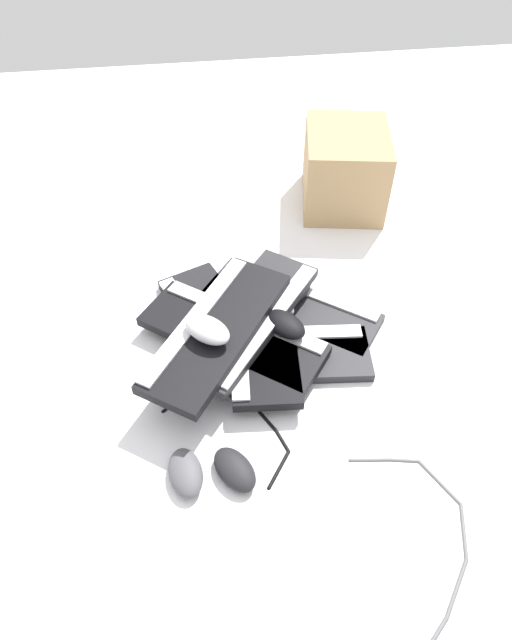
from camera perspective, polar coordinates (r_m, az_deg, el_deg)
ground_plane at (r=1.36m, az=-1.27°, el=-2.61°), size 3.20×3.20×0.00m
keyboard_0 at (r=1.38m, az=-3.51°, el=-0.89°), size 0.30×0.46×0.03m
keyboard_1 at (r=1.33m, az=1.90°, el=-3.48°), size 0.45×0.19×0.03m
keyboard_2 at (r=1.44m, az=3.63°, el=1.49°), size 0.44×0.38×0.03m
keyboard_3 at (r=1.33m, az=-2.32°, el=-1.47°), size 0.44×0.38×0.03m
keyboard_4 at (r=1.32m, az=-0.72°, el=0.29°), size 0.39×0.44×0.03m
keyboard_5 at (r=1.34m, az=0.48°, el=-0.94°), size 0.18×0.45×0.03m
keyboard_6 at (r=1.26m, az=-3.94°, el=-0.95°), size 0.37×0.45×0.03m
mouse_0 at (r=1.30m, az=2.89°, el=-0.40°), size 0.12×0.13×0.04m
mouse_1 at (r=1.38m, az=1.74°, el=1.54°), size 0.13×0.12×0.04m
mouse_2 at (r=1.42m, az=3.74°, el=2.92°), size 0.13×0.12×0.04m
mouse_3 at (r=1.16m, az=-2.15°, el=-14.72°), size 0.11×0.13×0.04m
mouse_4 at (r=1.21m, az=-4.89°, el=-0.95°), size 0.13×0.12×0.04m
mouse_5 at (r=1.16m, az=-7.05°, el=-14.92°), size 0.08×0.12×0.04m
cable_0 at (r=1.24m, az=-1.70°, el=-9.73°), size 0.26×0.27×0.01m
cable_1 at (r=1.13m, az=15.11°, el=-22.67°), size 0.36×0.45×0.01m
cardboard_box at (r=1.75m, az=8.87°, el=14.70°), size 0.28×0.31×0.22m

